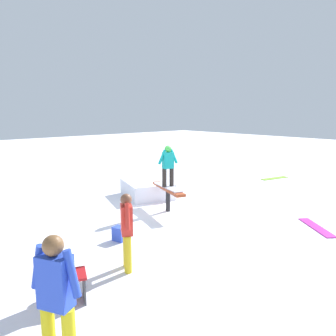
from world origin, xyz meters
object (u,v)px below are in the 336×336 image
Objects in this scene: loose_snowboard_lime at (275,178)px; folding_chair at (69,278)px; loose_snowboard_magenta at (317,227)px; main_rider_on_rail at (168,168)px; bystander_red at (127,228)px; bystander_blue at (56,296)px; rail_feature at (168,191)px; backpack_on_snow at (119,234)px.

loose_snowboard_lime is 1.66× the size of folding_chair.
folding_chair reaches higher than loose_snowboard_magenta.
main_rider_on_rail is at bearing -36.98° from folding_chair.
bystander_red is 0.90× the size of bystander_blue.
bystander_blue reaches higher than loose_snowboard_magenta.
rail_feature is at bearing -36.98° from folding_chair.
bystander_blue reaches higher than backpack_on_snow.
bystander_blue is 12.78m from loose_snowboard_lime.
loose_snowboard_lime is at bearing -96.60° from backpack_on_snow.
loose_snowboard_lime is (-0.42, 6.89, -1.35)m from main_rider_on_rail.
loose_snowboard_magenta is 6.49m from folding_chair.
bystander_blue is (3.81, -5.12, -0.41)m from main_rider_on_rail.
bystander_red reaches higher than loose_snowboard_lime.
backpack_on_snow is at bearing -49.71° from rail_feature.
main_rider_on_rail is at bearing -83.23° from backpack_on_snow.
bystander_blue is 7.14m from loose_snowboard_magenta.
loose_snowboard_magenta is at bearing 42.63° from main_rider_on_rail.
rail_feature is at bearing 0.00° from main_rider_on_rail.
bystander_red is at bearing 110.78° from loose_snowboard_magenta.
rail_feature is at bearing 64.38° from loose_snowboard_magenta.
bystander_blue is (1.54, -2.04, 0.10)m from bystander_red.
bystander_blue is 1.92× the size of folding_chair.
bystander_red is at bearing 27.99° from loose_snowboard_lime.
backpack_on_snow is at bearing -177.62° from bystander_red.
bystander_blue is at bearing 32.27° from loose_snowboard_lime.
main_rider_on_rail reaches higher than rail_feature.
backpack_on_snow is at bearing -71.73° from bystander_blue.
folding_chair is (-1.14, -6.37, 0.40)m from loose_snowboard_magenta.
rail_feature is 1.26× the size of bystander_red.
loose_snowboard_lime is 9.41m from backpack_on_snow.
loose_snowboard_magenta is at bearing 103.82° from bystander_red.
main_rider_on_rail is 6.40m from bystander_blue.
loose_snowboard_magenta is (-0.11, 7.07, -0.94)m from bystander_blue.
rail_feature is at bearing -81.44° from bystander_blue.
bystander_blue is at bearing 121.27° from backpack_on_snow.
folding_chair is 2.58m from backpack_on_snow.
backpack_on_snow is at bearing -53.23° from main_rider_on_rail.
loose_snowboard_lime is (-4.24, 12.02, -0.94)m from bystander_blue.
folding_chair is 2.59× the size of backpack_on_snow.
bystander_red reaches higher than loose_snowboard_magenta.
rail_feature is 0.74m from main_rider_on_rail.
bystander_red is at bearing -35.17° from rail_feature.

